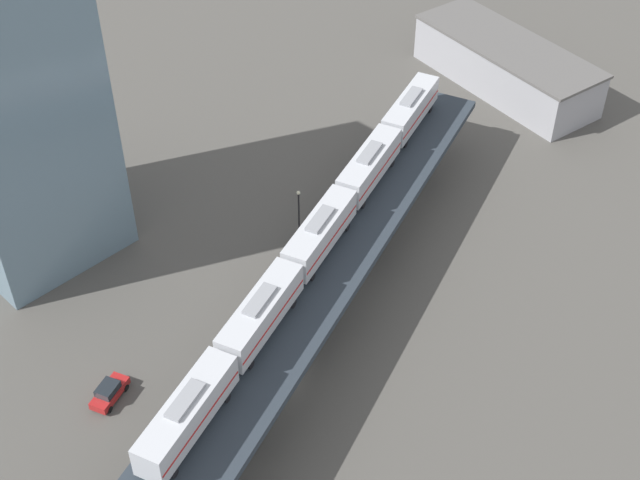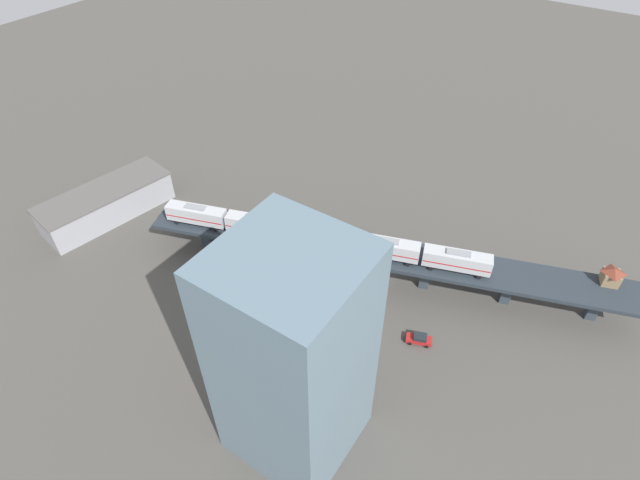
% 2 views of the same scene
% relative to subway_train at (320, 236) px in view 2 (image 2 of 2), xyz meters
% --- Properties ---
extents(ground_plane, '(400.00, 400.00, 0.00)m').
position_rel_subway_train_xyz_m(ground_plane, '(5.17, -10.77, -9.39)').
color(ground_plane, '#4C4944').
extents(elevated_viaduct, '(37.75, 89.76, 6.85)m').
position_rel_subway_train_xyz_m(elevated_viaduct, '(5.22, -10.92, -3.49)').
color(elevated_viaduct, '#283039').
rests_on(elevated_viaduct, ground).
extents(subway_train, '(22.86, 59.94, 4.45)m').
position_rel_subway_train_xyz_m(subway_train, '(0.00, 0.00, 0.00)').
color(subway_train, silver).
rests_on(subway_train, elevated_viaduct).
extents(signal_hut, '(4.09, 4.09, 3.40)m').
position_rel_subway_train_xyz_m(signal_hut, '(20.29, -47.53, -0.74)').
color(signal_hut, '#8C7251').
rests_on(signal_hut, elevated_viaduct).
extents(street_car_red, '(3.28, 4.75, 1.89)m').
position_rel_subway_train_xyz_m(street_car_red, '(-4.87, -23.89, -8.46)').
color(street_car_red, '#AD1E1E').
rests_on(street_car_red, ground).
extents(street_car_black, '(3.14, 4.75, 1.89)m').
position_rel_subway_train_xyz_m(street_car_black, '(-6.32, 12.46, -8.46)').
color(street_car_black, black).
rests_on(street_car_black, ground).
extents(delivery_truck, '(5.27, 7.44, 3.20)m').
position_rel_subway_train_xyz_m(delivery_truck, '(16.32, -25.96, -7.63)').
color(delivery_truck, '#333338').
rests_on(delivery_truck, ground).
extents(street_lamp, '(0.44, 0.44, 6.94)m').
position_rel_subway_train_xyz_m(street_lamp, '(-8.62, 5.34, -5.29)').
color(street_lamp, black).
rests_on(street_lamp, ground).
extents(warehouse_building, '(29.87, 14.86, 6.80)m').
position_rel_subway_train_xyz_m(warehouse_building, '(-11.50, 49.48, -5.99)').
color(warehouse_building, '#99999E').
rests_on(warehouse_building, ground).
extents(office_tower, '(16.00, 16.00, 36.00)m').
position_rel_subway_train_xyz_m(office_tower, '(-29.73, -15.93, 8.61)').
color(office_tower, slate).
rests_on(office_tower, ground).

